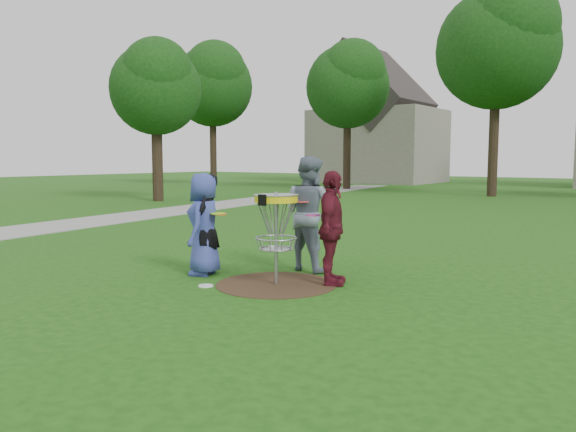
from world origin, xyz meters
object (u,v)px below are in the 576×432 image
Objects in this scene: player_black at (206,224)px; disc_golf_basket at (276,216)px; player_maroon at (331,228)px; player_blue at (204,224)px; player_grey at (309,213)px.

player_black reaches higher than disc_golf_basket.
player_black is 1.37m from disc_golf_basket.
player_blue is at bearing 81.98° from player_maroon.
player_blue is 1.39m from disc_golf_basket.
player_grey reaches higher than player_blue.
player_maroon is at bearing 76.67° from player_black.
player_maroon is 0.84m from disc_golf_basket.
player_grey is at bearing 26.79° from player_maroon.
player_blue is 0.97× the size of player_maroon.
player_black is 2.09m from player_maroon.
player_maroon is 1.23× the size of disc_golf_basket.
player_grey is 1.38× the size of disc_golf_basket.
player_maroon is (2.03, 0.57, 0.03)m from player_blue.
player_blue is 1.19× the size of disc_golf_basket.
player_grey is (1.15, 1.30, 0.13)m from player_blue.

